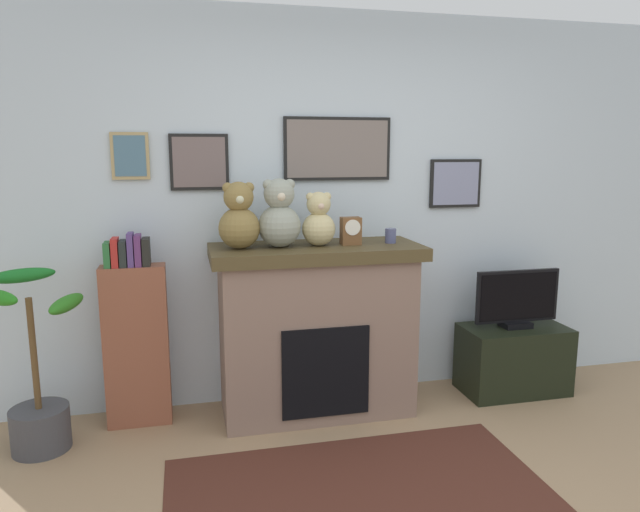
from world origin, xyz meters
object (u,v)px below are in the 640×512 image
(television, at_px, (517,300))
(mantel_clock, at_px, (351,231))
(bookshelf, at_px, (136,339))
(teddy_bear_brown, at_px, (319,222))
(potted_plant, at_px, (38,395))
(teddy_bear_tan, at_px, (239,219))
(tv_stand, at_px, (513,359))
(candle_jar, at_px, (391,236))
(teddy_bear_cream, at_px, (279,217))
(fireplace, at_px, (316,328))

(television, distance_m, mantel_clock, 1.32)
(bookshelf, height_order, teddy_bear_brown, teddy_bear_brown)
(bookshelf, distance_m, television, 2.56)
(potted_plant, height_order, television, potted_plant)
(potted_plant, height_order, teddy_bear_brown, teddy_bear_brown)
(teddy_bear_tan, bearing_deg, tv_stand, -0.30)
(tv_stand, bearing_deg, teddy_bear_tan, 179.70)
(tv_stand, relative_size, television, 1.18)
(potted_plant, distance_m, candle_jar, 2.31)
(teddy_bear_cream, bearing_deg, candle_jar, 0.04)
(mantel_clock, bearing_deg, teddy_bear_tan, 179.93)
(teddy_bear_cream, xyz_separation_m, teddy_bear_brown, (0.25, 0.00, -0.04))
(candle_jar, height_order, mantel_clock, mantel_clock)
(tv_stand, xyz_separation_m, candle_jar, (-0.94, 0.01, 0.92))
(fireplace, relative_size, tv_stand, 1.82)
(teddy_bear_brown, bearing_deg, bookshelf, 175.49)
(candle_jar, height_order, teddy_bear_brown, teddy_bear_brown)
(teddy_bear_tan, bearing_deg, candle_jar, 0.03)
(bookshelf, bearing_deg, fireplace, -3.65)
(television, bearing_deg, mantel_clock, 179.50)
(potted_plant, bearing_deg, tv_stand, 2.30)
(tv_stand, relative_size, candle_jar, 7.80)
(candle_jar, bearing_deg, fireplace, 177.94)
(television, bearing_deg, fireplace, 178.81)
(tv_stand, distance_m, mantel_clock, 1.54)
(tv_stand, height_order, teddy_bear_cream, teddy_bear_cream)
(potted_plant, bearing_deg, teddy_bear_cream, 5.39)
(tv_stand, distance_m, television, 0.44)
(fireplace, distance_m, mantel_clock, 0.67)
(fireplace, xyz_separation_m, teddy_bear_tan, (-0.48, -0.02, 0.73))
(potted_plant, bearing_deg, bookshelf, 22.91)
(potted_plant, bearing_deg, fireplace, 5.26)
(teddy_bear_cream, bearing_deg, fireplace, 4.45)
(bookshelf, bearing_deg, teddy_bear_brown, -4.51)
(candle_jar, distance_m, teddy_bear_tan, 0.98)
(tv_stand, bearing_deg, candle_jar, 179.36)
(tv_stand, bearing_deg, teddy_bear_cream, 179.66)
(television, distance_m, teddy_bear_tan, 2.01)
(bookshelf, bearing_deg, potted_plant, -157.09)
(candle_jar, distance_m, teddy_bear_cream, 0.74)
(tv_stand, xyz_separation_m, teddy_bear_cream, (-1.67, 0.01, 1.06))
(fireplace, relative_size, potted_plant, 1.28)
(bookshelf, bearing_deg, mantel_clock, -3.85)
(potted_plant, xyz_separation_m, television, (3.09, 0.12, 0.34))
(teddy_bear_tan, bearing_deg, bookshelf, 172.06)
(fireplace, xyz_separation_m, bookshelf, (-1.13, 0.07, -0.01))
(tv_stand, bearing_deg, mantel_clock, 179.57)
(mantel_clock, bearing_deg, candle_jar, 0.30)
(fireplace, distance_m, teddy_bear_brown, 0.70)
(television, xyz_separation_m, mantel_clock, (-1.21, 0.01, 0.52))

